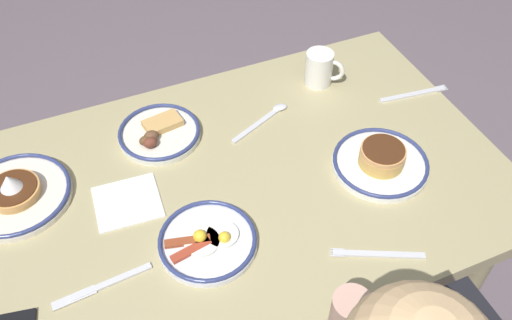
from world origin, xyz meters
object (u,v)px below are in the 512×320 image
Objects in this scene: plate_far_companion at (208,241)px; fork_near at (377,254)px; paper_napkin at (128,202)px; plate_far_side at (381,161)px; coffee_mug at (320,68)px; plate_center_pancakes at (159,133)px; fork_far at (414,94)px; tea_spoon at (267,117)px; plate_near_main at (15,194)px; butter_knife at (103,286)px.

fork_near is (-0.33, 0.17, -0.01)m from plate_far_companion.
paper_napkin is at bearing -54.18° from plate_far_companion.
coffee_mug reaches higher than plate_far_side.
plate_center_pancakes is 1.43× the size of paper_napkin.
fork_far is (-0.38, -0.42, -0.00)m from fork_near.
plate_center_pancakes is at bearing -89.78° from plate_far_companion.
plate_center_pancakes reaches higher than tea_spoon.
tea_spoon is at bearing 22.14° from coffee_mug.
tea_spoon reaches higher than fork_far.
plate_near_main is 2.57× the size of coffee_mug.
plate_far_companion is (-0.00, 0.37, -0.00)m from plate_center_pancakes.
plate_far_side reaches higher than paper_napkin.
plate_far_side is at bearing 146.02° from plate_center_pancakes.
plate_center_pancakes is 1.11× the size of fork_near.
fork_far is (-0.71, 0.12, -0.01)m from plate_center_pancakes.
paper_napkin is at bearing -117.09° from butter_knife.
fork_near is 0.91× the size of butter_knife.
plate_far_companion is at bearing 6.06° from plate_far_side.
coffee_mug is at bearing -160.52° from paper_napkin.
tea_spoon is (-0.52, -0.33, 0.00)m from butter_knife.
plate_center_pancakes is 0.23m from paper_napkin.
plate_far_side reaches higher than plate_center_pancakes.
fork_near is at bearing 164.36° from butter_knife.
butter_knife is at bearing -15.64° from fork_near.
plate_far_companion is 2.18× the size of coffee_mug.
fork_far reaches higher than paper_napkin.
tea_spoon is at bearing -55.83° from plate_far_side.
coffee_mug reaches higher than plate_far_companion.
fork_far is at bearing -164.57° from butter_knife.
plate_near_main is at bearing 10.59° from plate_center_pancakes.
coffee_mug is at bearing -175.86° from plate_center_pancakes.
plate_far_companion is 1.45× the size of paper_napkin.
butter_knife is (0.23, 0.01, -0.01)m from plate_far_companion.
coffee_mug reaches higher than plate_center_pancakes.
plate_far_side reaches higher than fork_far.
plate_far_companion reaches higher than fork_far.
plate_far_companion is 1.15× the size of tea_spoon.
fork_far is at bearing 170.33° from plate_center_pancakes.
fork_near is (-0.46, 0.35, 0.00)m from paper_napkin.
plate_far_companion reaches higher than tea_spoon.
plate_far_companion is at bearing 125.82° from paper_napkin.
paper_napkin is 0.78× the size of fork_near.
plate_near_main is at bearing -66.50° from butter_knife.
fork_near is at bearing 121.39° from plate_center_pancakes.
plate_near_main is at bearing -38.98° from plate_far_companion.
coffee_mug is at bearing -92.28° from plate_far_side.
fork_near is at bearing 146.05° from plate_near_main.
butter_knife is at bearing 15.43° from fork_far.
plate_near_main reaches higher than plate_far_companion.
fork_far is at bearing 177.25° from plate_near_main.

